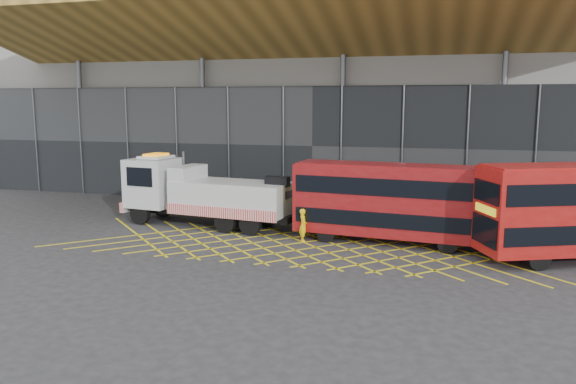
% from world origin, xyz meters
% --- Properties ---
extents(ground_plane, '(120.00, 120.00, 0.00)m').
position_xyz_m(ground_plane, '(0.00, 0.00, 0.00)').
color(ground_plane, '#29282B').
extents(road_markings, '(24.76, 7.16, 0.01)m').
position_xyz_m(road_markings, '(4.00, 0.00, 0.01)').
color(road_markings, yellow).
rests_on(road_markings, ground_plane).
extents(construction_building, '(55.00, 23.97, 18.00)m').
position_xyz_m(construction_building, '(1.92, 18.40, 8.98)').
color(construction_building, gray).
rests_on(construction_building, ground_plane).
extents(recovery_truck, '(11.70, 4.00, 4.05)m').
position_xyz_m(recovery_truck, '(-2.56, 3.15, 1.87)').
color(recovery_truck, black).
rests_on(recovery_truck, ground_plane).
extents(bus_towed, '(9.86, 3.25, 3.94)m').
position_xyz_m(bus_towed, '(8.21, 1.79, 2.19)').
color(bus_towed, maroon).
rests_on(bus_towed, ground_plane).
extents(worker, '(0.62, 0.72, 1.67)m').
position_xyz_m(worker, '(3.94, 0.95, 0.84)').
color(worker, yellow).
rests_on(worker, ground_plane).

